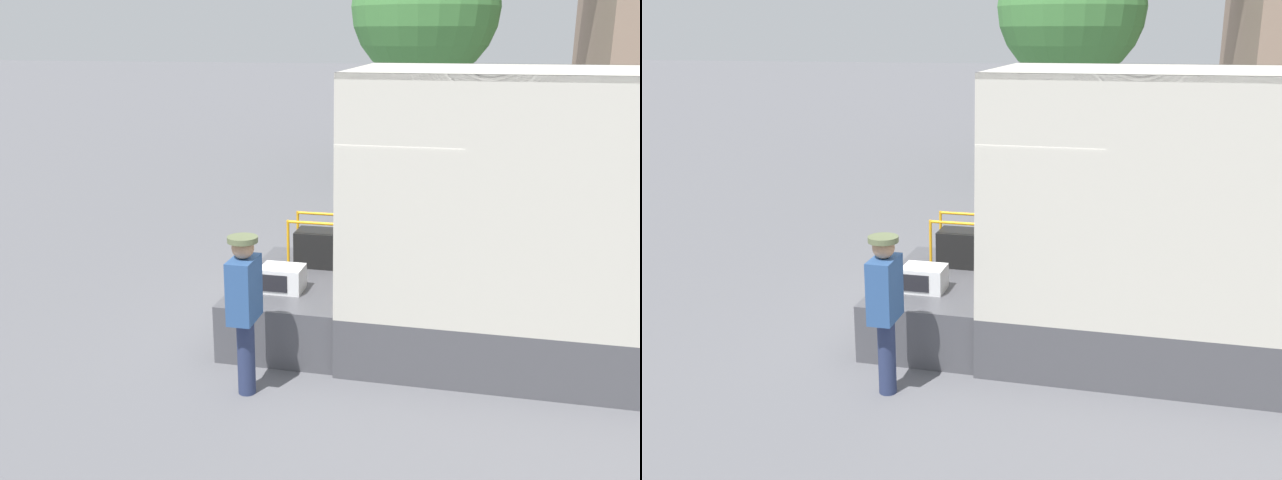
{
  "view_description": "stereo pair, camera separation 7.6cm",
  "coord_description": "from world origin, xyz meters",
  "views": [
    {
      "loc": [
        1.43,
        -7.96,
        3.53
      ],
      "look_at": [
        -0.38,
        -0.2,
        1.21
      ],
      "focal_mm": 40.0,
      "sensor_mm": 36.0,
      "label": 1
    },
    {
      "loc": [
        1.51,
        -7.94,
        3.53
      ],
      "look_at": [
        -0.38,
        -0.2,
        1.21
      ],
      "focal_mm": 40.0,
      "sensor_mm": 36.0,
      "label": 2
    }
  ],
  "objects": [
    {
      "name": "street_tree",
      "position": [
        -0.19,
        10.18,
        4.13
      ],
      "size": [
        3.58,
        3.58,
        5.94
      ],
      "color": "brown",
      "rests_on": "ground"
    },
    {
      "name": "worker_person",
      "position": [
        -0.78,
        -1.74,
        1.01
      ],
      "size": [
        0.3,
        0.44,
        1.66
      ],
      "color": "navy",
      "rests_on": "ground"
    },
    {
      "name": "portable_generator",
      "position": [
        -0.54,
        0.53,
        0.9
      ],
      "size": [
        0.73,
        0.51,
        0.63
      ],
      "color": "black",
      "rests_on": "tailgate_deck"
    },
    {
      "name": "ground_plane",
      "position": [
        0.0,
        0.0,
        0.0
      ],
      "size": [
        160.0,
        160.0,
        0.0
      ],
      "primitive_type": "plane",
      "color": "slate"
    },
    {
      "name": "tailgate_deck",
      "position": [
        -0.68,
        0.0,
        0.33
      ],
      "size": [
        1.36,
        2.35,
        0.66
      ],
      "primitive_type": "cube",
      "color": "#4C4C51",
      "rests_on": "ground"
    },
    {
      "name": "microwave",
      "position": [
        -0.76,
        -0.49,
        0.81
      ],
      "size": [
        0.49,
        0.39,
        0.29
      ],
      "color": "white",
      "rests_on": "tailgate_deck"
    }
  ]
}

